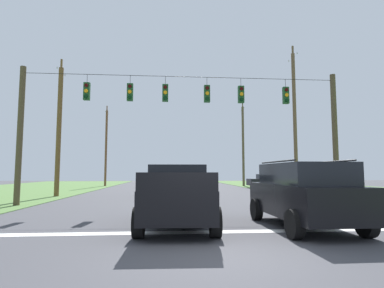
{
  "coord_description": "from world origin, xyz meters",
  "views": [
    {
      "loc": [
        -1.0,
        -6.39,
        1.7
      ],
      "look_at": [
        0.26,
        9.36,
        3.15
      ],
      "focal_mm": 28.96,
      "sensor_mm": 36.0,
      "label": 1
    }
  ],
  "objects_px": {
    "pickup_truck": "(177,195)",
    "distant_car_oncoming": "(268,181)",
    "utility_pole_mid_right": "(295,121)",
    "utility_pole_mid_left": "(59,129)",
    "overhead_signal_span": "(185,125)",
    "utility_pole_far_left": "(106,146)",
    "distant_car_crossing_white": "(157,185)",
    "utility_pole_far_right": "(243,145)",
    "suv_black": "(302,193)"
  },
  "relations": [
    {
      "from": "overhead_signal_span",
      "to": "utility_pole_mid_right",
      "type": "bearing_deg",
      "value": 34.67
    },
    {
      "from": "utility_pole_mid_left",
      "to": "utility_pole_far_left",
      "type": "bearing_deg",
      "value": 89.8
    },
    {
      "from": "pickup_truck",
      "to": "utility_pole_mid_right",
      "type": "distance_m",
      "value": 16.44
    },
    {
      "from": "distant_car_oncoming",
      "to": "utility_pole_far_right",
      "type": "distance_m",
      "value": 7.09
    },
    {
      "from": "pickup_truck",
      "to": "utility_pole_mid_right",
      "type": "xyz_separation_m",
      "value": [
        9.42,
        12.62,
        4.71
      ]
    },
    {
      "from": "distant_car_oncoming",
      "to": "utility_pole_far_left",
      "type": "height_order",
      "value": "utility_pole_far_left"
    },
    {
      "from": "overhead_signal_span",
      "to": "pickup_truck",
      "type": "distance_m",
      "value": 7.35
    },
    {
      "from": "utility_pole_mid_right",
      "to": "utility_pole_far_left",
      "type": "xyz_separation_m",
      "value": [
        -17.5,
        17.03,
        -0.69
      ]
    },
    {
      "from": "utility_pole_mid_left",
      "to": "pickup_truck",
      "type": "bearing_deg",
      "value": -57.21
    },
    {
      "from": "distant_car_oncoming",
      "to": "utility_pole_mid_right",
      "type": "height_order",
      "value": "utility_pole_mid_right"
    },
    {
      "from": "suv_black",
      "to": "utility_pole_mid_right",
      "type": "distance_m",
      "value": 15.18
    },
    {
      "from": "suv_black",
      "to": "distant_car_oncoming",
      "type": "bearing_deg",
      "value": 74.16
    },
    {
      "from": "utility_pole_mid_left",
      "to": "distant_car_oncoming",
      "type": "bearing_deg",
      "value": 28.95
    },
    {
      "from": "utility_pole_far_right",
      "to": "utility_pole_far_left",
      "type": "distance_m",
      "value": 17.42
    },
    {
      "from": "utility_pole_far_left",
      "to": "pickup_truck",
      "type": "bearing_deg",
      "value": -74.75
    },
    {
      "from": "suv_black",
      "to": "overhead_signal_span",
      "type": "bearing_deg",
      "value": 114.24
    },
    {
      "from": "suv_black",
      "to": "utility_pole_far_left",
      "type": "xyz_separation_m",
      "value": [
        -11.96,
        30.38,
        3.92
      ]
    },
    {
      "from": "suv_black",
      "to": "distant_car_crossing_white",
      "type": "height_order",
      "value": "suv_black"
    },
    {
      "from": "utility_pole_mid_right",
      "to": "utility_pole_far_right",
      "type": "bearing_deg",
      "value": 90.48
    },
    {
      "from": "utility_pole_mid_right",
      "to": "distant_car_oncoming",
      "type": "bearing_deg",
      "value": 83.44
    },
    {
      "from": "overhead_signal_span",
      "to": "utility_pole_far_right",
      "type": "relative_size",
      "value": 1.63
    },
    {
      "from": "utility_pole_mid_right",
      "to": "utility_pole_mid_left",
      "type": "relative_size",
      "value": 1.16
    },
    {
      "from": "utility_pole_mid_right",
      "to": "utility_pole_mid_left",
      "type": "xyz_separation_m",
      "value": [
        -17.56,
        0.02,
        -0.87
      ]
    },
    {
      "from": "pickup_truck",
      "to": "distant_car_oncoming",
      "type": "xyz_separation_m",
      "value": [
        10.61,
        23.02,
        -0.18
      ]
    },
    {
      "from": "distant_car_crossing_white",
      "to": "distant_car_oncoming",
      "type": "distance_m",
      "value": 15.45
    },
    {
      "from": "distant_car_crossing_white",
      "to": "utility_pole_mid_left",
      "type": "xyz_separation_m",
      "value": [
        -7.07,
        -0.28,
        4.01
      ]
    },
    {
      "from": "distant_car_crossing_white",
      "to": "utility_pole_far_right",
      "type": "relative_size",
      "value": 0.4
    },
    {
      "from": "pickup_truck",
      "to": "distant_car_crossing_white",
      "type": "bearing_deg",
      "value": 94.76
    },
    {
      "from": "overhead_signal_span",
      "to": "utility_pole_mid_right",
      "type": "height_order",
      "value": "utility_pole_mid_right"
    },
    {
      "from": "utility_pole_mid_left",
      "to": "overhead_signal_span",
      "type": "bearing_deg",
      "value": -34.97
    },
    {
      "from": "utility_pole_mid_left",
      "to": "utility_pole_far_left",
      "type": "distance_m",
      "value": 17.01
    },
    {
      "from": "distant_car_oncoming",
      "to": "distant_car_crossing_white",
      "type": "bearing_deg",
      "value": -139.17
    },
    {
      "from": "distant_car_crossing_white",
      "to": "utility_pole_mid_right",
      "type": "distance_m",
      "value": 11.58
    },
    {
      "from": "overhead_signal_span",
      "to": "distant_car_oncoming",
      "type": "relative_size",
      "value": 4.0
    },
    {
      "from": "distant_car_crossing_white",
      "to": "utility_pole_mid_right",
      "type": "bearing_deg",
      "value": -1.63
    },
    {
      "from": "suv_black",
      "to": "utility_pole_far_right",
      "type": "relative_size",
      "value": 0.45
    },
    {
      "from": "distant_car_oncoming",
      "to": "overhead_signal_span",
      "type": "bearing_deg",
      "value": -121.26
    },
    {
      "from": "overhead_signal_span",
      "to": "utility_pole_mid_left",
      "type": "distance_m",
      "value": 10.69
    },
    {
      "from": "overhead_signal_span",
      "to": "utility_pole_mid_right",
      "type": "xyz_separation_m",
      "value": [
        8.81,
        6.1,
        1.38
      ]
    },
    {
      "from": "distant_car_crossing_white",
      "to": "utility_pole_far_right",
      "type": "xyz_separation_m",
      "value": [
        10.36,
        15.48,
        4.43
      ]
    },
    {
      "from": "utility_pole_mid_right",
      "to": "suv_black",
      "type": "bearing_deg",
      "value": -112.55
    },
    {
      "from": "pickup_truck",
      "to": "utility_pole_mid_left",
      "type": "distance_m",
      "value": 15.52
    },
    {
      "from": "suv_black",
      "to": "utility_pole_mid_left",
      "type": "xyz_separation_m",
      "value": [
        -12.02,
        13.38,
        3.74
      ]
    },
    {
      "from": "suv_black",
      "to": "distant_car_oncoming",
      "type": "xyz_separation_m",
      "value": [
        6.74,
        23.75,
        -0.27
      ]
    },
    {
      "from": "suv_black",
      "to": "utility_pole_mid_right",
      "type": "height_order",
      "value": "utility_pole_mid_right"
    },
    {
      "from": "suv_black",
      "to": "utility_pole_far_left",
      "type": "relative_size",
      "value": 0.47
    },
    {
      "from": "suv_black",
      "to": "utility_pole_far_right",
      "type": "height_order",
      "value": "utility_pole_far_right"
    },
    {
      "from": "overhead_signal_span",
      "to": "distant_car_crossing_white",
      "type": "distance_m",
      "value": 7.48
    },
    {
      "from": "pickup_truck",
      "to": "utility_pole_mid_right",
      "type": "height_order",
      "value": "utility_pole_mid_right"
    },
    {
      "from": "pickup_truck",
      "to": "utility_pole_far_left",
      "type": "xyz_separation_m",
      "value": [
        -8.08,
        29.64,
        4.02
      ]
    }
  ]
}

